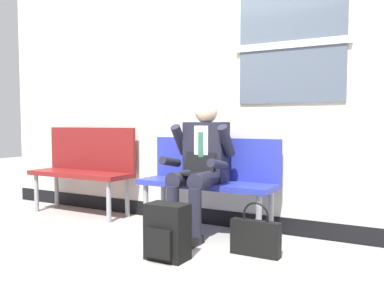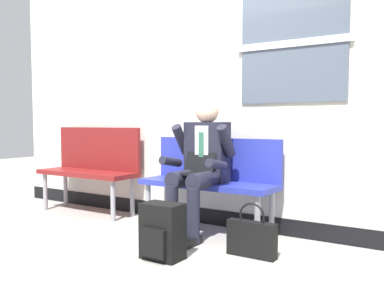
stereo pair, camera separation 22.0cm
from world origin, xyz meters
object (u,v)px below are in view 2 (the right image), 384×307
bench_with_person (211,176)px  backpack (162,232)px  bench_empty (92,164)px  person_seated (200,164)px  handbag (252,238)px

bench_with_person → backpack: size_ratio=3.13×
bench_empty → person_seated: bearing=-7.3°
bench_empty → bench_with_person: bearing=-0.3°
bench_with_person → person_seated: (0.00, -0.20, 0.13)m
person_seated → backpack: 0.86m
bench_with_person → person_seated: size_ratio=1.07×
person_seated → handbag: bearing=-24.8°
bench_with_person → handbag: bearing=-37.2°
person_seated → backpack: size_ratio=2.91×
bench_with_person → backpack: 0.98m
bench_empty → person_seated: 1.61m
backpack → bench_empty: bearing=151.5°
person_seated → handbag: 0.89m
bench_with_person → bench_empty: 1.59m
backpack → person_seated: bearing=99.8°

